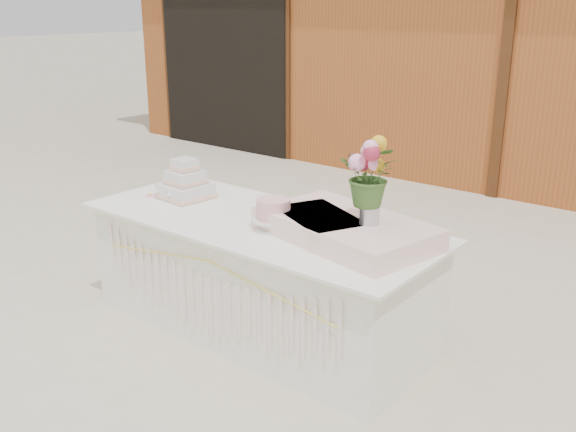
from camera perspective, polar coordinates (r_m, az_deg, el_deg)
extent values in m
plane|color=beige|center=(4.41, -2.49, -9.89)|extent=(80.00, 80.00, 0.00)
cube|color=brown|center=(9.29, 23.35, 13.30)|extent=(12.00, 4.00, 3.00)
cube|color=black|center=(9.71, -5.79, 12.45)|extent=(2.40, 0.08, 2.20)
cube|color=white|center=(4.24, -2.56, -5.42)|extent=(2.28, 0.88, 0.75)
cube|color=white|center=(4.10, -2.63, -0.50)|extent=(2.40, 1.00, 0.02)
cube|color=silver|center=(4.60, -9.06, 2.22)|extent=(0.33, 0.33, 0.11)
cube|color=#FCB89F|center=(4.61, -9.04, 1.84)|extent=(0.34, 0.34, 0.02)
cube|color=silver|center=(4.58, -9.12, 3.43)|extent=(0.24, 0.24, 0.10)
cube|color=#FCB89F|center=(4.58, -9.10, 3.10)|extent=(0.25, 0.25, 0.02)
cube|color=silver|center=(4.55, -9.18, 4.53)|extent=(0.16, 0.16, 0.09)
cube|color=#FCB89F|center=(4.56, -9.16, 4.26)|extent=(0.17, 0.17, 0.02)
cylinder|color=silver|center=(3.93, -1.29, -1.06)|extent=(0.23, 0.23, 0.01)
cylinder|color=silver|center=(3.92, -1.29, -0.67)|extent=(0.07, 0.07, 0.04)
cylinder|color=silver|center=(3.91, -1.29, -0.30)|extent=(0.27, 0.27, 0.01)
cylinder|color=#ECABAA|center=(3.89, -1.30, 0.64)|extent=(0.21, 0.21, 0.12)
cube|color=#FFD2CD|center=(3.76, 5.11, -1.11)|extent=(1.14, 0.79, 0.13)
cylinder|color=silver|center=(3.63, 7.27, 0.45)|extent=(0.11, 0.11, 0.15)
imported|color=#355A24|center=(3.56, 7.44, 4.41)|extent=(0.40, 0.37, 0.36)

